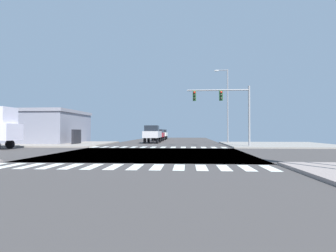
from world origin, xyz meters
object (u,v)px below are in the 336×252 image
at_px(sedan_crossing_1, 158,134).
at_px(pickup_nearside_1, 152,133).
at_px(traffic_signal_mast, 224,102).
at_px(bank_building, 23,127).
at_px(sedan_queued_2, 162,134).
at_px(street_lamp, 226,100).

bearing_deg(sedan_crossing_1, pickup_nearside_1, 90.00).
relative_size(traffic_signal_mast, bank_building, 0.37).
height_order(bank_building, sedan_queued_2, bank_building).
bearing_deg(bank_building, pickup_nearside_1, 4.37).
xyz_separation_m(traffic_signal_mast, street_lamp, (1.20, 7.09, 1.00)).
bearing_deg(sedan_crossing_1, street_lamp, 137.70).
distance_m(street_lamp, sedan_queued_2, 18.95).
height_order(pickup_nearside_1, sedan_queued_2, pickup_nearside_1).
bearing_deg(pickup_nearside_1, sedan_crossing_1, -90.00).
relative_size(street_lamp, pickup_nearside_1, 1.85).
relative_size(traffic_signal_mast, sedan_crossing_1, 1.45).
height_order(traffic_signal_mast, street_lamp, street_lamp).
xyz_separation_m(traffic_signal_mast, sedan_crossing_1, (-8.33, 15.75, -3.40)).
xyz_separation_m(street_lamp, sedan_crossing_1, (-9.52, 8.66, -4.40)).
bearing_deg(pickup_nearside_1, bank_building, 4.37).
bearing_deg(pickup_nearside_1, street_lamp, 170.50).
xyz_separation_m(street_lamp, pickup_nearside_1, (-9.52, 1.59, -4.23)).
xyz_separation_m(bank_building, pickup_nearside_1, (17.28, 1.32, -0.87)).
distance_m(bank_building, pickup_nearside_1, 17.35).
relative_size(pickup_nearside_1, sedan_crossing_1, 1.19).
bearing_deg(sedan_crossing_1, bank_building, 25.90).
bearing_deg(pickup_nearside_1, sedan_queued_2, -90.00).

